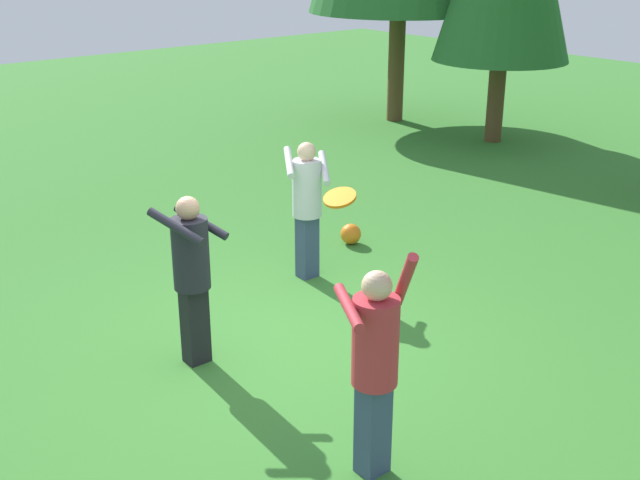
% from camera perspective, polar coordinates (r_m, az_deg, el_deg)
% --- Properties ---
extents(ground_plane, '(40.00, 40.00, 0.00)m').
position_cam_1_polar(ground_plane, '(7.91, -3.56, -7.77)').
color(ground_plane, '#387A2D').
extents(person_thrower, '(0.64, 0.65, 1.82)m').
position_cam_1_polar(person_thrower, '(5.76, 3.96, -8.35)').
color(person_thrower, '#38476B').
rests_on(person_thrower, ground_plane).
extents(person_catcher, '(0.73, 0.71, 1.63)m').
position_cam_1_polar(person_catcher, '(9.14, -0.94, 2.97)').
color(person_catcher, '#38476B').
rests_on(person_catcher, ground_plane).
extents(person_bystander, '(0.71, 0.67, 1.65)m').
position_cam_1_polar(person_bystander, '(7.34, -9.21, -1.90)').
color(person_bystander, black).
rests_on(person_bystander, ground_plane).
extents(frisbee, '(0.32, 0.32, 0.11)m').
position_cam_1_polar(frisbee, '(6.37, 1.43, 3.06)').
color(frisbee, orange).
extents(ball_orange, '(0.27, 0.27, 0.27)m').
position_cam_1_polar(ball_orange, '(10.42, 2.22, 0.43)').
color(ball_orange, orange).
rests_on(ball_orange, ground_plane).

